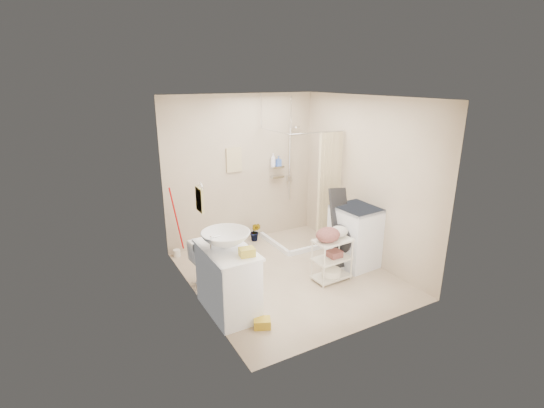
% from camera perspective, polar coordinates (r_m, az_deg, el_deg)
% --- Properties ---
extents(floor, '(3.20, 3.20, 0.00)m').
position_cam_1_polar(floor, '(6.06, 2.34, -10.18)').
color(floor, '#BDAA8E').
rests_on(floor, ground).
extents(ceiling, '(2.80, 3.20, 0.04)m').
position_cam_1_polar(ceiling, '(5.36, 2.70, 15.19)').
color(ceiling, silver).
rests_on(ceiling, ground).
extents(wall_back, '(2.80, 0.04, 2.60)m').
position_cam_1_polar(wall_back, '(6.94, -4.40, 4.92)').
color(wall_back, '#C3B197').
rests_on(wall_back, ground).
extents(wall_front, '(2.80, 0.04, 2.60)m').
position_cam_1_polar(wall_front, '(4.36, 13.52, -3.46)').
color(wall_front, '#C3B197').
rests_on(wall_front, ground).
extents(wall_left, '(0.04, 3.20, 2.60)m').
position_cam_1_polar(wall_left, '(5.02, -11.29, -0.47)').
color(wall_left, '#C3B197').
rests_on(wall_left, ground).
extents(wall_right, '(0.04, 3.20, 2.60)m').
position_cam_1_polar(wall_right, '(6.39, 13.31, 3.35)').
color(wall_right, '#C3B197').
rests_on(wall_right, ground).
extents(vanity, '(0.56, 0.99, 0.86)m').
position_cam_1_polar(vanity, '(5.04, -6.43, -10.88)').
color(vanity, white).
rests_on(vanity, ground).
extents(sink, '(0.76, 0.76, 0.21)m').
position_cam_1_polar(sink, '(4.83, -6.71, -5.16)').
color(sink, white).
rests_on(sink, vanity).
extents(counter_basket, '(0.20, 0.16, 0.10)m').
position_cam_1_polar(counter_basket, '(4.61, -3.65, -6.95)').
color(counter_basket, gold).
rests_on(counter_basket, vanity).
extents(floor_basket, '(0.35, 0.32, 0.15)m').
position_cam_1_polar(floor_basket, '(4.89, -1.44, -16.64)').
color(floor_basket, gold).
rests_on(floor_basket, ground).
extents(toilet, '(0.69, 0.43, 0.67)m').
position_cam_1_polar(toilet, '(5.80, -8.43, -8.04)').
color(toilet, silver).
rests_on(toilet, ground).
extents(mop, '(0.14, 0.14, 1.21)m').
position_cam_1_polar(mop, '(6.59, -13.96, -2.56)').
color(mop, '#BC0709').
rests_on(mop, ground).
extents(potted_plant_a, '(0.16, 0.11, 0.30)m').
position_cam_1_polar(potted_plant_a, '(7.06, -4.94, -4.68)').
color(potted_plant_a, '#975733').
rests_on(potted_plant_a, ground).
extents(potted_plant_b, '(0.25, 0.25, 0.36)m').
position_cam_1_polar(potted_plant_b, '(7.17, -2.43, -4.03)').
color(potted_plant_b, brown).
rests_on(potted_plant_b, ground).
extents(hanging_towel, '(0.28, 0.03, 0.42)m').
position_cam_1_polar(hanging_towel, '(6.82, -5.52, 6.38)').
color(hanging_towel, '#C9BE8E').
rests_on(hanging_towel, wall_back).
extents(towel_ring, '(0.04, 0.22, 0.34)m').
position_cam_1_polar(towel_ring, '(4.79, -10.44, 0.84)').
color(towel_ring, beige).
rests_on(towel_ring, wall_left).
extents(tp_holder, '(0.08, 0.12, 0.14)m').
position_cam_1_polar(tp_holder, '(5.28, -10.66, -6.24)').
color(tp_holder, white).
rests_on(tp_holder, wall_left).
extents(shower, '(1.10, 1.10, 2.10)m').
position_cam_1_polar(shower, '(6.93, 3.97, 2.78)').
color(shower, white).
rests_on(shower, ground).
extents(shampoo_bottle_a, '(0.11, 0.11, 0.23)m').
position_cam_1_polar(shampoo_bottle_a, '(7.11, 0.15, 6.41)').
color(shampoo_bottle_a, white).
rests_on(shampoo_bottle_a, shower).
extents(shampoo_bottle_b, '(0.08, 0.08, 0.18)m').
position_cam_1_polar(shampoo_bottle_b, '(7.14, 0.96, 6.24)').
color(shampoo_bottle_b, '#3D61B7').
rests_on(shampoo_bottle_b, shower).
extents(washing_machine, '(0.70, 0.72, 0.95)m').
position_cam_1_polar(washing_machine, '(6.34, 12.16, -4.51)').
color(washing_machine, silver).
rests_on(washing_machine, ground).
extents(laundry_rack, '(0.56, 0.35, 0.76)m').
position_cam_1_polar(laundry_rack, '(5.83, 8.69, -7.41)').
color(laundry_rack, beige).
rests_on(laundry_rack, ground).
extents(ironing_board, '(0.37, 0.17, 1.27)m').
position_cam_1_polar(ironing_board, '(6.20, 9.92, -3.33)').
color(ironing_board, black).
rests_on(ironing_board, ground).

